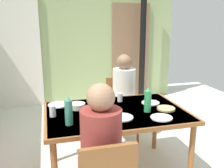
{
  "coord_description": "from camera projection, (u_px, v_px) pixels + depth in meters",
  "views": [
    {
      "loc": [
        -0.49,
        -2.29,
        1.62
      ],
      "look_at": [
        0.17,
        0.17,
        0.98
      ],
      "focal_mm": 39.4,
      "sensor_mm": 36.0,
      "label": 1
    }
  ],
  "objects": [
    {
      "name": "wall_back",
      "position": [
        71.0,
        38.0,
        4.9
      ],
      "size": [
        4.33,
        0.1,
        2.62
      ],
      "primitive_type": "cube",
      "color": "#9EB478",
      "rests_on": "ground_plane"
    },
    {
      "name": "door_wooden",
      "position": [
        130.0,
        52.0,
        5.2
      ],
      "size": [
        0.8,
        0.05,
        2.0
      ],
      "primitive_type": "cube",
      "color": "#896448",
      "rests_on": "ground_plane"
    },
    {
      "name": "stove_pipe_column",
      "position": [
        143.0,
        38.0,
        4.92
      ],
      "size": [
        0.12,
        0.12,
        2.62
      ],
      "primitive_type": "cylinder",
      "color": "black",
      "rests_on": "ground_plane"
    },
    {
      "name": "curtain_panel",
      "position": [
        16.0,
        51.0,
        4.6
      ],
      "size": [
        0.9,
        0.03,
        2.2
      ],
      "primitive_type": "cube",
      "color": "white",
      "rests_on": "ground_plane"
    },
    {
      "name": "dining_table",
      "position": [
        116.0,
        117.0,
        2.55
      ],
      "size": [
        1.44,
        0.98,
        0.73
      ],
      "color": "brown",
      "rests_on": "ground_plane"
    },
    {
      "name": "chair_far_diner",
      "position": [
        121.0,
        104.0,
        3.46
      ],
      "size": [
        0.4,
        0.4,
        0.87
      ],
      "rotation": [
        0.0,
        0.0,
        3.14
      ],
      "color": "brown",
      "rests_on": "ground_plane"
    },
    {
      "name": "person_near_diner",
      "position": [
        101.0,
        141.0,
        1.79
      ],
      "size": [
        0.3,
        0.37,
        0.77
      ],
      "color": "#953B2A",
      "rests_on": "ground_plane"
    },
    {
      "name": "person_far_diner",
      "position": [
        124.0,
        87.0,
        3.27
      ],
      "size": [
        0.3,
        0.37,
        0.77
      ],
      "rotation": [
        0.0,
        0.0,
        3.14
      ],
      "color": "silver",
      "rests_on": "ground_plane"
    },
    {
      "name": "water_bottle_green_near",
      "position": [
        69.0,
        112.0,
        2.17
      ],
      "size": [
        0.07,
        0.07,
        0.26
      ],
      "color": "#388D71",
      "rests_on": "dining_table"
    },
    {
      "name": "water_bottle_green_far",
      "position": [
        148.0,
        100.0,
        2.49
      ],
      "size": [
        0.07,
        0.07,
        0.26
      ],
      "color": "#2E9C59",
      "rests_on": "dining_table"
    },
    {
      "name": "serving_bowl_center",
      "position": [
        77.0,
        106.0,
        2.61
      ],
      "size": [
        0.17,
        0.17,
        0.05
      ],
      "primitive_type": "cylinder",
      "color": "beige",
      "rests_on": "dining_table"
    },
    {
      "name": "dinner_plate_near_left",
      "position": [
        151.0,
        103.0,
        2.77
      ],
      "size": [
        0.2,
        0.2,
        0.01
      ],
      "primitive_type": "cylinder",
      "color": "white",
      "rests_on": "dining_table"
    },
    {
      "name": "dinner_plate_near_right",
      "position": [
        122.0,
        117.0,
        2.35
      ],
      "size": [
        0.22,
        0.22,
        0.01
      ],
      "primitive_type": "cylinder",
      "color": "white",
      "rests_on": "dining_table"
    },
    {
      "name": "dinner_plate_far_center",
      "position": [
        162.0,
        118.0,
        2.34
      ],
      "size": [
        0.21,
        0.21,
        0.01
      ],
      "primitive_type": "cylinder",
      "color": "white",
      "rests_on": "dining_table"
    },
    {
      "name": "dinner_plate_far_side",
      "position": [
        58.0,
        105.0,
        2.71
      ],
      "size": [
        0.23,
        0.23,
        0.01
      ],
      "primitive_type": "cylinder",
      "color": "white",
      "rests_on": "dining_table"
    },
    {
      "name": "drinking_glass_by_near_diner",
      "position": [
        120.0,
        97.0,
        2.83
      ],
      "size": [
        0.06,
        0.06,
        0.1
      ],
      "primitive_type": "cylinder",
      "color": "silver",
      "rests_on": "dining_table"
    },
    {
      "name": "drinking_glass_by_far_diner",
      "position": [
        53.0,
        111.0,
        2.37
      ],
      "size": [
        0.06,
        0.06,
        0.11
      ],
      "primitive_type": "cylinder",
      "color": "silver",
      "rests_on": "dining_table"
    },
    {
      "name": "bread_plate_sliced",
      "position": [
        166.0,
        109.0,
        2.57
      ],
      "size": [
        0.19,
        0.19,
        0.02
      ],
      "primitive_type": "cylinder",
      "color": "#DBB77A",
      "rests_on": "dining_table"
    },
    {
      "name": "cutlery_knife_near",
      "position": [
        95.0,
        117.0,
        2.38
      ],
      "size": [
        0.15,
        0.06,
        0.0
      ],
      "primitive_type": "cube",
      "rotation": [
        0.0,
        0.0,
        5.99
      ],
      "color": "silver",
      "rests_on": "dining_table"
    },
    {
      "name": "cutlery_fork_near",
      "position": [
        111.0,
        127.0,
        2.14
      ],
      "size": [
        0.13,
        0.1,
        0.0
      ],
      "primitive_type": "cube",
      "rotation": [
        0.0,
        0.0,
        2.49
      ],
      "color": "silver",
      "rests_on": "dining_table"
    }
  ]
}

